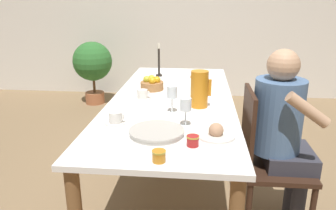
{
  "coord_description": "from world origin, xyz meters",
  "views": [
    {
      "loc": [
        0.19,
        -2.29,
        1.44
      ],
      "look_at": [
        0.0,
        -0.32,
        0.79
      ],
      "focal_mm": 35.0,
      "sensor_mm": 36.0,
      "label": 1
    }
  ],
  "objects_px": {
    "jam_jar_red": "(159,155)",
    "candlestick_tall": "(159,64)",
    "jam_jar_amber": "(193,140)",
    "teacup_across": "(143,95)",
    "bread_plate": "(216,133)",
    "red_pitcher": "(199,89)",
    "teacup_near_person": "(116,119)",
    "chair_person_side": "(265,158)",
    "serving_tray": "(157,132)",
    "fruit_bowl": "(152,84)",
    "wine_glass_water": "(172,93)",
    "wine_glass_juice": "(186,106)",
    "potted_plant": "(93,64)",
    "person_seated": "(282,127)"
  },
  "relations": [
    {
      "from": "jam_jar_red",
      "to": "candlestick_tall",
      "type": "xyz_separation_m",
      "value": [
        -0.21,
        1.69,
        0.09
      ]
    },
    {
      "from": "jam_jar_amber",
      "to": "candlestick_tall",
      "type": "xyz_separation_m",
      "value": [
        -0.36,
        1.51,
        0.09
      ]
    },
    {
      "from": "teacup_across",
      "to": "bread_plate",
      "type": "bearing_deg",
      "value": -51.89
    },
    {
      "from": "red_pitcher",
      "to": "teacup_near_person",
      "type": "bearing_deg",
      "value": -143.22
    },
    {
      "from": "chair_person_side",
      "to": "bread_plate",
      "type": "bearing_deg",
      "value": -47.99
    },
    {
      "from": "teacup_across",
      "to": "candlestick_tall",
      "type": "relative_size",
      "value": 0.42
    },
    {
      "from": "red_pitcher",
      "to": "candlestick_tall",
      "type": "xyz_separation_m",
      "value": [
        -0.38,
        0.89,
        -0.01
      ]
    },
    {
      "from": "serving_tray",
      "to": "fruit_bowl",
      "type": "height_order",
      "value": "fruit_bowl"
    },
    {
      "from": "wine_glass_water",
      "to": "serving_tray",
      "type": "height_order",
      "value": "wine_glass_water"
    },
    {
      "from": "wine_glass_juice",
      "to": "candlestick_tall",
      "type": "relative_size",
      "value": 0.55
    },
    {
      "from": "potted_plant",
      "to": "candlestick_tall",
      "type": "bearing_deg",
      "value": -51.58
    },
    {
      "from": "jam_jar_red",
      "to": "potted_plant",
      "type": "xyz_separation_m",
      "value": [
        -1.32,
        3.09,
        -0.2
      ]
    },
    {
      "from": "wine_glass_juice",
      "to": "jam_jar_amber",
      "type": "distance_m",
      "value": 0.27
    },
    {
      "from": "chair_person_side",
      "to": "teacup_near_person",
      "type": "bearing_deg",
      "value": -80.06
    },
    {
      "from": "teacup_near_person",
      "to": "jam_jar_red",
      "type": "bearing_deg",
      "value": -55.1
    },
    {
      "from": "wine_glass_water",
      "to": "wine_glass_juice",
      "type": "xyz_separation_m",
      "value": [
        0.1,
        -0.22,
        -0.01
      ]
    },
    {
      "from": "red_pitcher",
      "to": "fruit_bowl",
      "type": "relative_size",
      "value": 1.34
    },
    {
      "from": "person_seated",
      "to": "teacup_across",
      "type": "xyz_separation_m",
      "value": [
        -0.93,
        0.31,
        0.09
      ]
    },
    {
      "from": "jam_jar_amber",
      "to": "fruit_bowl",
      "type": "height_order",
      "value": "fruit_bowl"
    },
    {
      "from": "red_pitcher",
      "to": "teacup_near_person",
      "type": "relative_size",
      "value": 1.91
    },
    {
      "from": "person_seated",
      "to": "fruit_bowl",
      "type": "distance_m",
      "value": 1.07
    },
    {
      "from": "teacup_across",
      "to": "wine_glass_water",
      "type": "bearing_deg",
      "value": -50.15
    },
    {
      "from": "wine_glass_water",
      "to": "bread_plate",
      "type": "relative_size",
      "value": 0.87
    },
    {
      "from": "jam_jar_red",
      "to": "jam_jar_amber",
      "type": "bearing_deg",
      "value": 50.88
    },
    {
      "from": "fruit_bowl",
      "to": "jam_jar_red",
      "type": "bearing_deg",
      "value": -80.29
    },
    {
      "from": "jam_jar_red",
      "to": "candlestick_tall",
      "type": "relative_size",
      "value": 0.21
    },
    {
      "from": "teacup_across",
      "to": "potted_plant",
      "type": "relative_size",
      "value": 0.15
    },
    {
      "from": "teacup_near_person",
      "to": "bread_plate",
      "type": "distance_m",
      "value": 0.59
    },
    {
      "from": "person_seated",
      "to": "jam_jar_amber",
      "type": "relative_size",
      "value": 18.29
    },
    {
      "from": "jam_jar_amber",
      "to": "potted_plant",
      "type": "relative_size",
      "value": 0.07
    },
    {
      "from": "wine_glass_juice",
      "to": "bread_plate",
      "type": "bearing_deg",
      "value": -37.69
    },
    {
      "from": "person_seated",
      "to": "jam_jar_amber",
      "type": "bearing_deg",
      "value": -50.17
    },
    {
      "from": "person_seated",
      "to": "teacup_near_person",
      "type": "relative_size",
      "value": 9.08
    },
    {
      "from": "fruit_bowl",
      "to": "wine_glass_juice",
      "type": "bearing_deg",
      "value": -68.49
    },
    {
      "from": "person_seated",
      "to": "teacup_near_person",
      "type": "bearing_deg",
      "value": -79.4
    },
    {
      "from": "jam_jar_amber",
      "to": "wine_glass_juice",
      "type": "bearing_deg",
      "value": 100.71
    },
    {
      "from": "bread_plate",
      "to": "fruit_bowl",
      "type": "distance_m",
      "value": 1.02
    },
    {
      "from": "bread_plate",
      "to": "jam_jar_red",
      "type": "height_order",
      "value": "bread_plate"
    },
    {
      "from": "jam_jar_amber",
      "to": "candlestick_tall",
      "type": "bearing_deg",
      "value": 103.26
    },
    {
      "from": "chair_person_side",
      "to": "serving_tray",
      "type": "relative_size",
      "value": 3.1
    },
    {
      "from": "wine_glass_water",
      "to": "wine_glass_juice",
      "type": "bearing_deg",
      "value": -66.86
    },
    {
      "from": "person_seated",
      "to": "wine_glass_water",
      "type": "bearing_deg",
      "value": -92.25
    },
    {
      "from": "chair_person_side",
      "to": "red_pitcher",
      "type": "relative_size",
      "value": 3.75
    },
    {
      "from": "serving_tray",
      "to": "jam_jar_amber",
      "type": "bearing_deg",
      "value": -31.68
    },
    {
      "from": "person_seated",
      "to": "bread_plate",
      "type": "height_order",
      "value": "person_seated"
    },
    {
      "from": "chair_person_side",
      "to": "red_pitcher",
      "type": "height_order",
      "value": "red_pitcher"
    },
    {
      "from": "teacup_across",
      "to": "potted_plant",
      "type": "height_order",
      "value": "potted_plant"
    },
    {
      "from": "jam_jar_red",
      "to": "candlestick_tall",
      "type": "distance_m",
      "value": 1.71
    },
    {
      "from": "person_seated",
      "to": "jam_jar_amber",
      "type": "xyz_separation_m",
      "value": [
        -0.54,
        -0.45,
        0.09
      ]
    },
    {
      "from": "chair_person_side",
      "to": "potted_plant",
      "type": "relative_size",
      "value": 1.04
    }
  ]
}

